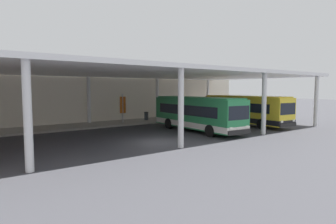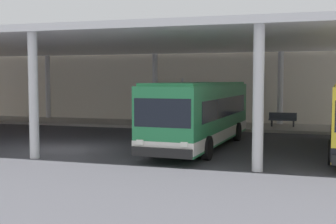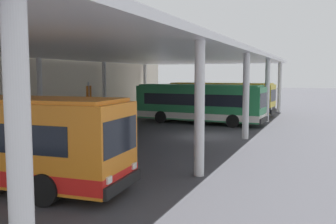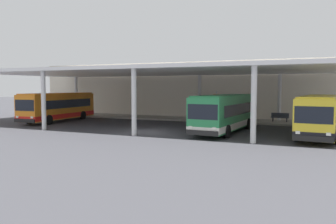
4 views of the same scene
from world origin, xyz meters
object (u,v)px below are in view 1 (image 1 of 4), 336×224
at_px(bench_waiting, 167,115).
at_px(trash_bin, 146,116).
at_px(bus_second_bay, 197,113).
at_px(banner_sign, 123,107).
at_px(bus_middle_bay, 245,110).

relative_size(bench_waiting, trash_bin, 1.84).
bearing_deg(bus_second_bay, banner_sign, 110.62).
relative_size(bus_second_bay, bus_middle_bay, 1.00).
distance_m(bench_waiting, banner_sign, 6.86).
bearing_deg(bench_waiting, bus_second_bay, -110.47).
bearing_deg(banner_sign, bus_second_bay, -69.38).
bearing_deg(trash_bin, bus_second_bay, -92.41).
height_order(bench_waiting, trash_bin, trash_bin).
bearing_deg(banner_sign, bus_middle_bay, -38.31).
xyz_separation_m(bus_second_bay, banner_sign, (-3.19, 8.47, 0.32)).
bearing_deg(bus_second_bay, bus_middle_bay, 1.32).
height_order(bus_middle_bay, banner_sign, banner_sign).
relative_size(bus_middle_bay, bench_waiting, 5.93).
bearing_deg(bench_waiting, trash_bin, -178.73).
bearing_deg(bench_waiting, banner_sign, -172.52).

